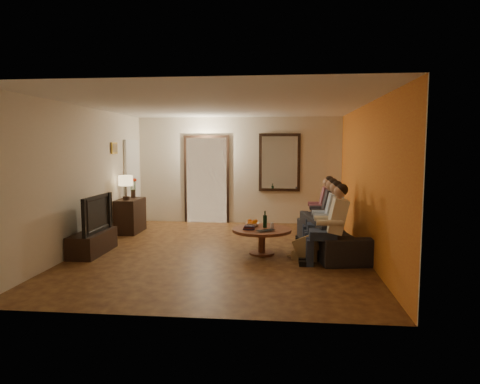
# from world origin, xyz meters

# --- Properties ---
(floor) EXTENTS (5.00, 6.00, 0.01)m
(floor) POSITION_xyz_m (0.00, 0.00, 0.00)
(floor) COLOR #3C1C10
(floor) RESTS_ON ground
(ceiling) EXTENTS (5.00, 6.00, 0.01)m
(ceiling) POSITION_xyz_m (0.00, 0.00, 2.60)
(ceiling) COLOR white
(ceiling) RESTS_ON back_wall
(back_wall) EXTENTS (5.00, 0.02, 2.60)m
(back_wall) POSITION_xyz_m (0.00, 3.00, 1.30)
(back_wall) COLOR beige
(back_wall) RESTS_ON floor
(front_wall) EXTENTS (5.00, 0.02, 2.60)m
(front_wall) POSITION_xyz_m (0.00, -3.00, 1.30)
(front_wall) COLOR beige
(front_wall) RESTS_ON floor
(left_wall) EXTENTS (0.02, 6.00, 2.60)m
(left_wall) POSITION_xyz_m (-2.50, 0.00, 1.30)
(left_wall) COLOR beige
(left_wall) RESTS_ON floor
(right_wall) EXTENTS (0.02, 6.00, 2.60)m
(right_wall) POSITION_xyz_m (2.50, 0.00, 1.30)
(right_wall) COLOR beige
(right_wall) RESTS_ON floor
(orange_accent) EXTENTS (0.01, 6.00, 2.60)m
(orange_accent) POSITION_xyz_m (2.49, 0.00, 1.30)
(orange_accent) COLOR orange
(orange_accent) RESTS_ON right_wall
(kitchen_doorway) EXTENTS (1.00, 0.06, 2.10)m
(kitchen_doorway) POSITION_xyz_m (-0.80, 2.98, 1.05)
(kitchen_doorway) COLOR #FFE0A5
(kitchen_doorway) RESTS_ON floor
(door_trim) EXTENTS (1.12, 0.04, 2.22)m
(door_trim) POSITION_xyz_m (-0.80, 2.97, 1.05)
(door_trim) COLOR black
(door_trim) RESTS_ON floor
(fridge_glimpse) EXTENTS (0.45, 0.03, 1.70)m
(fridge_glimpse) POSITION_xyz_m (-0.55, 2.98, 0.90)
(fridge_glimpse) COLOR silver
(fridge_glimpse) RESTS_ON floor
(mirror_frame) EXTENTS (1.00, 0.05, 1.40)m
(mirror_frame) POSITION_xyz_m (1.00, 2.96, 1.50)
(mirror_frame) COLOR black
(mirror_frame) RESTS_ON back_wall
(mirror_glass) EXTENTS (0.86, 0.02, 1.26)m
(mirror_glass) POSITION_xyz_m (1.00, 2.93, 1.50)
(mirror_glass) COLOR white
(mirror_glass) RESTS_ON back_wall
(white_door) EXTENTS (0.06, 0.85, 2.04)m
(white_door) POSITION_xyz_m (-2.46, 2.30, 1.02)
(white_door) COLOR white
(white_door) RESTS_ON floor
(framed_art) EXTENTS (0.03, 0.28, 0.24)m
(framed_art) POSITION_xyz_m (-2.47, 1.30, 1.85)
(framed_art) COLOR #B28C33
(framed_art) RESTS_ON left_wall
(art_canvas) EXTENTS (0.01, 0.22, 0.18)m
(art_canvas) POSITION_xyz_m (-2.46, 1.30, 1.85)
(art_canvas) COLOR brown
(art_canvas) RESTS_ON left_wall
(dresser) EXTENTS (0.45, 0.83, 0.74)m
(dresser) POSITION_xyz_m (-2.25, 1.54, 0.37)
(dresser) COLOR black
(dresser) RESTS_ON floor
(table_lamp) EXTENTS (0.30, 0.30, 0.54)m
(table_lamp) POSITION_xyz_m (-2.25, 1.32, 1.01)
(table_lamp) COLOR beige
(table_lamp) RESTS_ON dresser
(flower_vase) EXTENTS (0.14, 0.14, 0.44)m
(flower_vase) POSITION_xyz_m (-2.25, 1.76, 0.96)
(flower_vase) COLOR red
(flower_vase) RESTS_ON dresser
(tv_stand) EXTENTS (0.45, 1.15, 0.38)m
(tv_stand) POSITION_xyz_m (-2.25, -0.36, 0.19)
(tv_stand) COLOR black
(tv_stand) RESTS_ON floor
(tv) EXTENTS (1.13, 0.15, 0.65)m
(tv) POSITION_xyz_m (-2.25, -0.36, 0.71)
(tv) COLOR black
(tv) RESTS_ON tv_stand
(sofa) EXTENTS (2.29, 1.20, 0.64)m
(sofa) POSITION_xyz_m (1.98, 0.18, 0.32)
(sofa) COLOR black
(sofa) RESTS_ON floor
(person_a) EXTENTS (0.60, 0.40, 1.20)m
(person_a) POSITION_xyz_m (1.88, -0.72, 0.60)
(person_a) COLOR tan
(person_a) RESTS_ON sofa
(person_b) EXTENTS (0.60, 0.40, 1.20)m
(person_b) POSITION_xyz_m (1.88, -0.12, 0.60)
(person_b) COLOR tan
(person_b) RESTS_ON sofa
(person_c) EXTENTS (0.60, 0.40, 1.20)m
(person_c) POSITION_xyz_m (1.88, 0.48, 0.60)
(person_c) COLOR tan
(person_c) RESTS_ON sofa
(person_d) EXTENTS (0.60, 0.40, 1.20)m
(person_d) POSITION_xyz_m (1.88, 1.08, 0.60)
(person_d) COLOR tan
(person_d) RESTS_ON sofa
(dog) EXTENTS (0.61, 0.43, 0.56)m
(dog) POSITION_xyz_m (1.50, -0.42, 0.28)
(dog) COLOR #9D7448
(dog) RESTS_ON floor
(coffee_table) EXTENTS (1.28, 1.28, 0.45)m
(coffee_table) POSITION_xyz_m (0.72, -0.09, 0.23)
(coffee_table) COLOR #5F2D1C
(coffee_table) RESTS_ON floor
(bowl) EXTENTS (0.26, 0.26, 0.06)m
(bowl) POSITION_xyz_m (0.54, 0.13, 0.48)
(bowl) COLOR white
(bowl) RESTS_ON coffee_table
(oranges) EXTENTS (0.20, 0.20, 0.08)m
(oranges) POSITION_xyz_m (0.54, 0.13, 0.55)
(oranges) COLOR orange
(oranges) RESTS_ON bowl
(wine_bottle) EXTENTS (0.07, 0.07, 0.31)m
(wine_bottle) POSITION_xyz_m (0.77, 0.01, 0.60)
(wine_bottle) COLOR black
(wine_bottle) RESTS_ON coffee_table
(wine_glass) EXTENTS (0.06, 0.06, 0.10)m
(wine_glass) POSITION_xyz_m (0.90, -0.04, 0.50)
(wine_glass) COLOR silver
(wine_glass) RESTS_ON coffee_table
(book_stack) EXTENTS (0.20, 0.15, 0.07)m
(book_stack) POSITION_xyz_m (0.50, -0.19, 0.48)
(book_stack) COLOR black
(book_stack) RESTS_ON coffee_table
(laptop) EXTENTS (0.39, 0.36, 0.03)m
(laptop) POSITION_xyz_m (0.82, -0.37, 0.46)
(laptop) COLOR black
(laptop) RESTS_ON coffee_table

